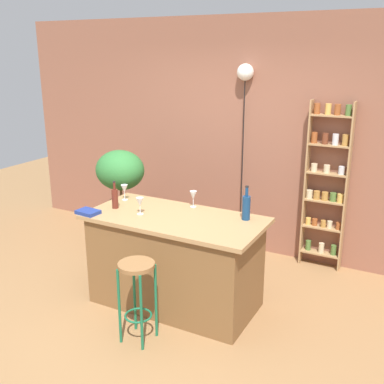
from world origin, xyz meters
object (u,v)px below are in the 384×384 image
wine_glass_center (193,196)px  pendant_globe_light (245,76)px  bar_stool (137,284)px  bottle_sauce_amber (115,198)px  cookbook (88,212)px  spice_shelf (326,183)px  potted_plant (120,174)px  bottle_olive_oil (246,207)px  wine_glass_left (124,189)px  plant_stool (123,236)px  wine_glass_right (140,202)px

wine_glass_center → pendant_globe_light: bearing=88.7°
bar_stool → bottle_sauce_amber: (-0.66, 0.61, 0.49)m
cookbook → spice_shelf: bearing=49.9°
potted_plant → bottle_olive_oil: bearing=-13.7°
wine_glass_left → cookbook: bearing=-96.2°
bar_stool → pendant_globe_light: bearing=89.2°
bar_stool → wine_glass_center: 1.12m
bar_stool → potted_plant: bearing=130.4°
spice_shelf → plant_stool: bearing=-158.7°
potted_plant → bar_stool: bearing=-49.6°
potted_plant → wine_glass_left: size_ratio=4.94×
spice_shelf → cookbook: size_ratio=9.05×
wine_glass_center → bottle_sauce_amber: bearing=-149.5°
bottle_sauce_amber → plant_stool: bearing=123.1°
spice_shelf → potted_plant: (-2.17, -0.85, 0.03)m
wine_glass_center → cookbook: size_ratio=0.78×
cookbook → wine_glass_left: bearing=88.6°
potted_plant → bottle_olive_oil: (1.73, -0.42, 0.01)m
potted_plant → wine_glass_right: bearing=-43.8°
bar_stool → bottle_sauce_amber: size_ratio=2.62×
wine_glass_center → potted_plant: bearing=163.6°
plant_stool → cookbook: 1.25m
bar_stool → wine_glass_center: wine_glass_center is taller
wine_glass_right → pendant_globe_light: pendant_globe_light is taller
wine_glass_center → cookbook: (-0.79, -0.65, -0.10)m
spice_shelf → pendant_globe_light: bearing=178.5°
wine_glass_right → cookbook: 0.51m
bottle_olive_oil → wine_glass_left: (-1.33, -0.05, -0.00)m
spice_shelf → potted_plant: spice_shelf is taller
cookbook → pendant_globe_light: bearing=71.0°
potted_plant → wine_glass_right: 1.10m
wine_glass_left → cookbook: (-0.06, -0.51, -0.10)m
pendant_globe_light → wine_glass_left: bearing=-119.5°
spice_shelf → wine_glass_center: size_ratio=11.59×
bottle_sauce_amber → wine_glass_right: (0.32, -0.03, 0.01)m
wine_glass_right → bar_stool: bearing=-59.2°
spice_shelf → wine_glass_left: spice_shelf is taller
wine_glass_left → cookbook: size_ratio=0.78×
cookbook → pendant_globe_light: size_ratio=0.09×
bar_stool → wine_glass_left: (-0.73, 0.86, 0.50)m
wine_glass_right → cookbook: size_ratio=0.78×
pendant_globe_light → plant_stool: bearing=-143.0°
wine_glass_left → wine_glass_center: same height
plant_stool → pendant_globe_light: pendant_globe_light is taller
wine_glass_center → bottle_olive_oil: bearing=-8.4°
bottle_sauce_amber → cookbook: (-0.13, -0.26, -0.09)m
wine_glass_left → bar_stool: bearing=-49.7°
plant_stool → wine_glass_right: 1.35m
plant_stool → bottle_sauce_amber: (0.47, -0.73, 0.77)m
spice_shelf → cookbook: (-1.83, -1.84, -0.07)m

